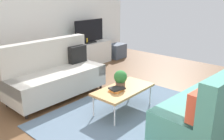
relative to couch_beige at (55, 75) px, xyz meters
The scene contains 16 objects.
ground_plane 1.53m from the couch_beige, 71.91° to the right, with size 7.68×7.68×0.00m, color brown.
wall_far 1.79m from the couch_beige, 72.05° to the left, with size 6.40×0.12×2.90m, color white.
area_rug 1.71m from the couch_beige, 78.28° to the right, with size 2.90×2.20×0.01m, color slate.
couch_beige is the anchor object (origin of this frame).
couch_green 2.92m from the couch_beige, 76.86° to the right, with size 1.96×0.98×1.10m.
coffee_table 1.47m from the couch_beige, 74.79° to the right, with size 1.10×0.56×0.42m.
tv_console 2.22m from the couch_beige, 28.71° to the left, with size 1.40×0.44×0.64m, color silver.
tv 2.27m from the couch_beige, 28.26° to the left, with size 1.00×0.20×0.64m.
storage_trunk 3.20m from the couch_beige, 17.59° to the left, with size 0.52×0.40×0.44m, color #4C5666.
potted_plant 1.42m from the couch_beige, 74.57° to the right, with size 0.23×0.23×0.31m.
table_book_0 1.42m from the couch_beige, 80.45° to the right, with size 0.24×0.18×0.03m, color orange.
table_book_1 1.42m from the couch_beige, 80.45° to the right, with size 0.24×0.18×0.03m, color #262626.
vase_0 1.79m from the couch_beige, 39.25° to the left, with size 0.12×0.12×0.19m, color #33B29E.
vase_1 1.93m from the couch_beige, 35.77° to the left, with size 0.11×0.11×0.15m, color #33B29E.
bottle_0 2.03m from the couch_beige, 30.77° to the left, with size 0.05×0.05×0.23m, color #262626.
bottle_1 2.11m from the couch_beige, 29.34° to the left, with size 0.05×0.05×0.15m, color gold.
Camera 1 is at (-3.00, -2.33, 1.97)m, focal length 37.81 mm.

